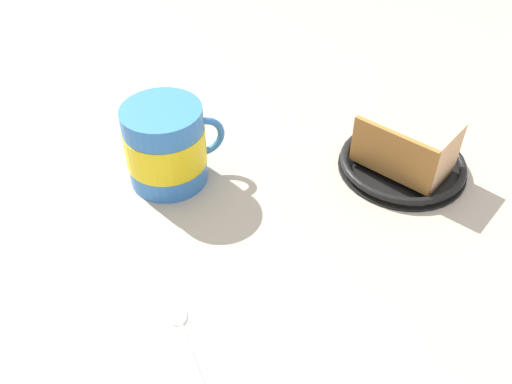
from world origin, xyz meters
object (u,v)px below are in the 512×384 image
object	(u,v)px
tea_mug	(166,145)
teaspoon	(184,332)
small_plate	(402,164)
cake_slice	(406,144)

from	to	relation	value
tea_mug	teaspoon	xyz separation A→B (cm)	(-1.88, 21.50, -4.48)
tea_mug	small_plate	bearing A→B (deg)	178.84
small_plate	tea_mug	distance (cm)	27.74
cake_slice	teaspoon	distance (cm)	32.95
small_plate	teaspoon	world-z (taller)	small_plate
small_plate	cake_slice	distance (cm)	3.15
small_plate	cake_slice	bearing A→B (deg)	45.01
cake_slice	teaspoon	xyz separation A→B (cm)	(25.35, 20.75, -3.53)
small_plate	teaspoon	size ratio (longest dim) A/B	1.15
teaspoon	cake_slice	bearing A→B (deg)	-140.71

